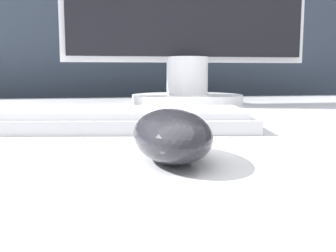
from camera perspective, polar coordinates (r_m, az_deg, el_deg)
name	(u,v)px	position (r m, az deg, el deg)	size (l,w,h in m)	color
partition_panel	(101,146)	(1.23, -9.75, -2.94)	(5.00, 0.03, 1.23)	#333D4C
computer_mouse_near	(176,135)	(0.30, 1.16, -1.25)	(0.06, 0.12, 0.04)	#232328
keyboard	(90,119)	(0.48, -11.25, 1.01)	(0.41, 0.18, 0.02)	silver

